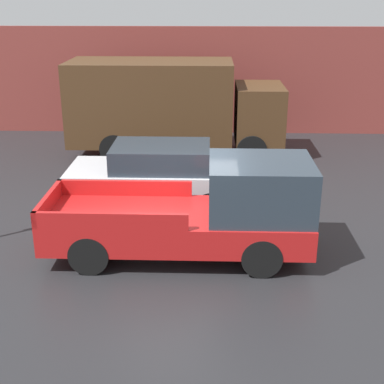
# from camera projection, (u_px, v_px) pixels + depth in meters

# --- Properties ---
(ground_plane) EXTENTS (60.00, 60.00, 0.00)m
(ground_plane) POSITION_uv_depth(u_px,v_px,m) (179.00, 252.00, 11.52)
(ground_plane) COLOR #232326
(building_wall) EXTENTS (28.00, 0.15, 4.04)m
(building_wall) POSITION_uv_depth(u_px,v_px,m) (194.00, 81.00, 20.62)
(building_wall) COLOR brown
(building_wall) RESTS_ON ground
(pickup_truck) EXTENTS (5.48, 1.97, 2.10)m
(pickup_truck) POSITION_uv_depth(u_px,v_px,m) (205.00, 212.00, 11.07)
(pickup_truck) COLOR red
(pickup_truck) RESTS_ON ground
(car) EXTENTS (4.50, 1.92, 1.63)m
(car) POSITION_uv_depth(u_px,v_px,m) (158.00, 175.00, 13.79)
(car) COLOR silver
(car) RESTS_ON ground
(delivery_truck) EXTENTS (7.07, 2.50, 3.15)m
(delivery_truck) POSITION_uv_depth(u_px,v_px,m) (169.00, 105.00, 17.84)
(delivery_truck) COLOR #472D19
(delivery_truck) RESTS_ON ground
(newspaper_box) EXTENTS (0.45, 0.40, 1.07)m
(newspaper_box) POSITION_uv_depth(u_px,v_px,m) (157.00, 120.00, 20.89)
(newspaper_box) COLOR red
(newspaper_box) RESTS_ON ground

